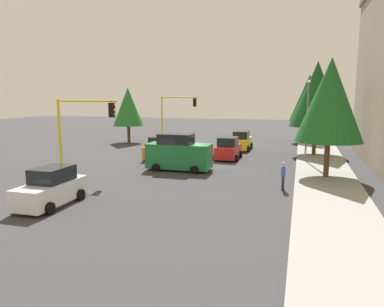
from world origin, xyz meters
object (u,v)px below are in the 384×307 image
(tree_opposite_side, at_px, (128,107))
(car_yellow, at_px, (241,141))
(street_lamp_curbside, at_px, (308,111))
(tree_roadside_near, at_px, (330,100))
(traffic_signal_far_right, at_px, (176,110))
(delivery_van_green, at_px, (179,153))
(car_white, at_px, (51,188))
(traffic_signal_near_right, at_px, (82,122))
(tree_roadside_far, at_px, (309,98))
(pedestrian_crossing, at_px, (283,175))
(car_orange, at_px, (159,149))
(car_red, at_px, (228,149))
(tree_roadside_mid, at_px, (317,94))

(tree_opposite_side, xyz_separation_m, car_yellow, (2.05, 13.87, -3.38))
(street_lamp_curbside, bearing_deg, tree_roadside_near, 13.05)
(traffic_signal_far_right, xyz_separation_m, car_yellow, (4.05, 8.54, -3.02))
(traffic_signal_far_right, height_order, delivery_van_green, traffic_signal_far_right)
(car_white, bearing_deg, street_lamp_curbside, 141.77)
(traffic_signal_near_right, xyz_separation_m, tree_roadside_far, (-24.00, 15.15, 1.45))
(delivery_van_green, distance_m, pedestrian_crossing, 8.84)
(car_yellow, bearing_deg, car_white, -15.77)
(traffic_signal_near_right, distance_m, tree_roadside_near, 16.70)
(tree_roadside_far, height_order, delivery_van_green, tree_roadside_far)
(street_lamp_curbside, bearing_deg, traffic_signal_far_right, -124.93)
(street_lamp_curbside, bearing_deg, tree_roadside_far, 178.81)
(pedestrian_crossing, bearing_deg, traffic_signal_near_right, -89.84)
(delivery_van_green, distance_m, car_orange, 5.61)
(car_yellow, relative_size, car_red, 1.07)
(traffic_signal_near_right, relative_size, car_yellow, 1.31)
(tree_roadside_near, relative_size, pedestrian_crossing, 4.75)
(tree_opposite_side, relative_size, car_orange, 1.67)
(traffic_signal_near_right, xyz_separation_m, tree_opposite_side, (-18.00, -5.35, 0.45))
(traffic_signal_far_right, xyz_separation_m, traffic_signal_near_right, (20.00, 0.02, -0.10))
(tree_roadside_far, relative_size, car_red, 2.08)
(traffic_signal_far_right, bearing_deg, tree_opposite_side, -69.42)
(car_orange, bearing_deg, traffic_signal_far_right, -168.75)
(tree_opposite_side, bearing_deg, traffic_signal_far_right, 110.58)
(street_lamp_curbside, distance_m, car_yellow, 9.60)
(traffic_signal_far_right, distance_m, pedestrian_crossing, 24.30)
(traffic_signal_near_right, bearing_deg, car_yellow, 151.90)
(car_white, bearing_deg, traffic_signal_far_right, -175.22)
(traffic_signal_near_right, relative_size, car_white, 1.29)
(tree_roadside_mid, distance_m, car_orange, 15.26)
(car_red, bearing_deg, tree_roadside_near, 52.88)
(traffic_signal_far_right, height_order, tree_opposite_side, tree_opposite_side)
(delivery_van_green, bearing_deg, tree_opposite_side, -141.96)
(traffic_signal_near_right, height_order, tree_opposite_side, tree_opposite_side)
(tree_roadside_near, xyz_separation_m, tree_roadside_mid, (-10.00, -0.50, 0.41))
(car_white, relative_size, pedestrian_crossing, 2.45)
(tree_roadside_far, distance_m, car_orange, 20.63)
(car_orange, bearing_deg, traffic_signal_near_right, -14.94)
(traffic_signal_near_right, relative_size, tree_opposite_side, 0.82)
(tree_roadside_far, xyz_separation_m, car_orange, (15.51, -12.88, -4.38))
(car_yellow, height_order, car_white, same)
(tree_opposite_side, distance_m, tree_roadside_near, 25.68)
(tree_roadside_far, relative_size, delivery_van_green, 1.67)
(tree_opposite_side, xyz_separation_m, tree_roadside_mid, (4.00, 21.00, 1.45))
(street_lamp_curbside, relative_size, delivery_van_green, 1.46)
(traffic_signal_far_right, relative_size, delivery_van_green, 1.15)
(car_orange, bearing_deg, tree_roadside_near, 72.07)
(tree_opposite_side, bearing_deg, tree_roadside_mid, 79.22)
(tree_roadside_far, height_order, tree_roadside_near, tree_roadside_near)
(street_lamp_curbside, bearing_deg, car_white, -38.23)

